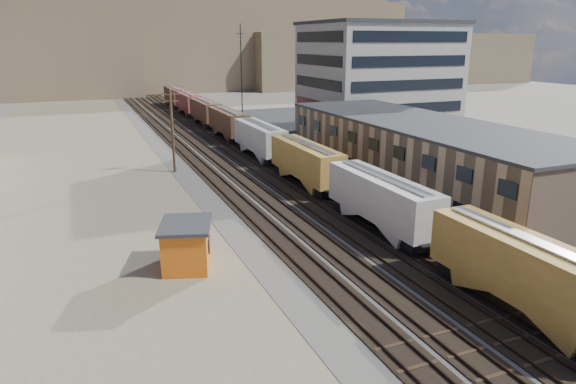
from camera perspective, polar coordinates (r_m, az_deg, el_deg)
name	(u,v)px	position (r m, az deg, el deg)	size (l,w,h in m)	color
ground	(470,328)	(31.34, 19.53, -14.04)	(300.00, 300.00, 0.00)	#6B6356
ballast_bed	(224,153)	(73.68, -7.09, 4.27)	(18.00, 200.00, 0.06)	#4C4742
dirt_yard	(74,186)	(61.44, -22.67, 0.64)	(24.00, 180.00, 0.03)	#71664E
asphalt_lot	(417,162)	(69.97, 14.09, 3.24)	(26.00, 120.00, 0.04)	#232326
rail_tracks	(221,153)	(73.52, -7.50, 4.30)	(11.40, 200.00, 0.24)	black
freight_train	(242,129)	(77.27, -5.09, 6.99)	(3.00, 119.74, 4.46)	black
warehouse	(421,154)	(57.26, 14.58, 4.07)	(12.40, 40.40, 7.25)	tan
office_tower	(377,79)	(88.28, 9.90, 12.22)	(22.60, 18.60, 18.45)	#9E998E
utility_pole_north	(172,129)	(63.20, -12.74, 6.84)	(2.20, 0.32, 10.00)	#382619
radio_mast	(242,82)	(83.59, -5.18, 12.07)	(1.20, 0.16, 18.00)	black
hills_north	(128,45)	(188.39, -17.38, 15.33)	(265.00, 80.00, 32.00)	brown
maintenance_shed	(187,245)	(36.86, -11.21, -5.75)	(4.64, 5.30, 3.28)	#D35E13
parked_car_blue	(378,132)	(87.01, 9.99, 6.53)	(2.64, 5.73, 1.59)	navy
parked_car_far	(361,125)	(95.31, 8.08, 7.40)	(1.63, 4.05, 1.38)	white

